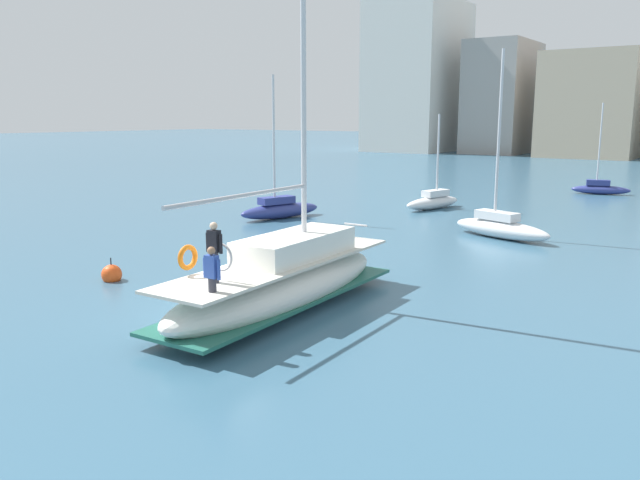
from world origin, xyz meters
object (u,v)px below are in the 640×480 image
object	(u,v)px
main_sailboat	(283,280)
moored_cutter_left	(600,188)
moored_cutter_right	(500,226)
moored_sloop_near	(433,201)
mooring_buoy	(112,275)
moored_catamaran	(280,208)

from	to	relation	value
main_sailboat	moored_cutter_left	xyz separation A→B (m)	(1.67, 36.02, -0.43)
moored_cutter_left	moored_cutter_right	bearing A→B (deg)	-90.57
moored_cutter_right	moored_sloop_near	bearing A→B (deg)	133.34
moored_sloop_near	mooring_buoy	size ratio (longest dim) A/B	6.07
moored_cutter_left	moored_cutter_right	distance (m)	21.16
main_sailboat	moored_cutter_left	distance (m)	36.06
moored_sloop_near	moored_cutter_left	distance (m)	15.66
moored_sloop_near	mooring_buoy	bearing A→B (deg)	-94.47
main_sailboat	moored_cutter_left	size ratio (longest dim) A/B	2.01
moored_cutter_left	moored_cutter_right	world-z (taller)	moored_cutter_right
moored_cutter_left	mooring_buoy	world-z (taller)	moored_cutter_left
moored_cutter_right	mooring_buoy	world-z (taller)	moored_cutter_right
main_sailboat	moored_cutter_right	xyz separation A→B (m)	(1.46, 14.86, -0.33)
moored_cutter_right	mooring_buoy	size ratio (longest dim) A/B	9.10
main_sailboat	moored_sloop_near	size ratio (longest dim) A/B	2.30
main_sailboat	moored_cutter_right	size ratio (longest dim) A/B	1.53
main_sailboat	mooring_buoy	bearing A→B (deg)	-174.08
moored_catamaran	mooring_buoy	world-z (taller)	moored_catamaran
moored_cutter_left	moored_sloop_near	bearing A→B (deg)	-116.32
mooring_buoy	moored_catamaran	bearing A→B (deg)	104.74
moored_cutter_left	main_sailboat	bearing A→B (deg)	-92.66
moored_cutter_left	mooring_buoy	distance (m)	37.77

